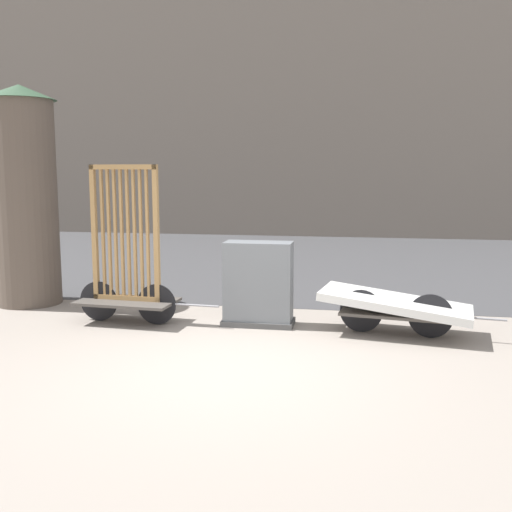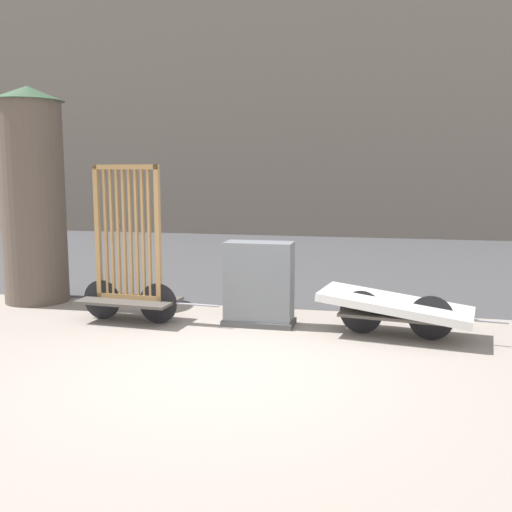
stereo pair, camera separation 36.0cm
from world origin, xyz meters
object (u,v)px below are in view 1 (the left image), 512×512
Objects in this scene: utility_cabinet at (258,287)px; bike_cart_with_mattress at (396,305)px; bike_cart_with_bedframe at (127,271)px; advertising_column at (24,195)px.

bike_cart_with_mattress is at bearing -5.93° from utility_cabinet.
bike_cart_with_bedframe is 0.94× the size of bike_cart_with_mattress.
bike_cart_with_mattress is 0.68× the size of advertising_column.
advertising_column reaches higher than utility_cabinet.
bike_cart_with_bedframe is 0.64× the size of advertising_column.
bike_cart_with_bedframe is at bearing -23.83° from advertising_column.
bike_cart_with_mattress is 1.94m from utility_cabinet.
bike_cart_with_mattress is 2.03× the size of utility_cabinet.
bike_cart_with_bedframe is 1.90× the size of utility_cabinet.
bike_cart_with_bedframe is 3.86m from bike_cart_with_mattress.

